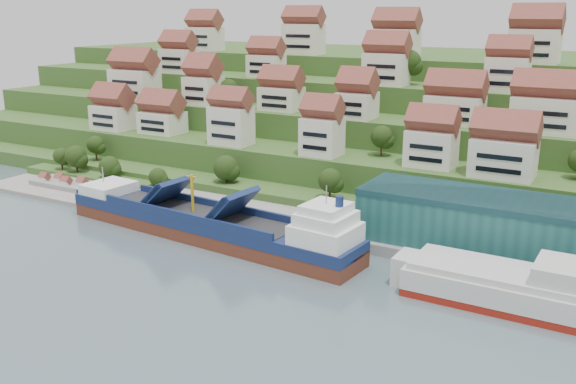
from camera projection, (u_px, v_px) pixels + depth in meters
The scene contains 11 objects.
ground at pixel (233, 244), 127.85m from camera, with size 300.00×300.00×0.00m, color slate.
quay at pixel (356, 234), 130.60m from camera, with size 180.00×14.00×2.20m, color gray.
pebble_beach at pixel (73, 189), 165.28m from camera, with size 45.00×20.00×1.00m, color gray.
hillside at pixel (410, 118), 211.54m from camera, with size 260.00×128.00×31.00m.
hillside_village at pixel (361, 90), 171.55m from camera, with size 160.30×63.55×29.60m.
hillside_trees at pixel (291, 125), 165.51m from camera, with size 139.97×62.31×31.79m.
warehouse at pixel (525, 228), 115.42m from camera, with size 60.00×15.00×10.00m, color #225E5C.
flagpole at pixel (338, 212), 125.73m from camera, with size 1.28×0.16×8.00m.
beach_huts at pixel (64, 183), 164.74m from camera, with size 14.40×3.70×2.20m.
cargo_ship at pixel (214, 226), 129.61m from camera, with size 69.82×16.64×15.22m.
second_ship at pixel (512, 288), 100.91m from camera, with size 31.87×12.12×9.20m.
Camera 1 is at (68.75, -99.06, 45.09)m, focal length 40.00 mm.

